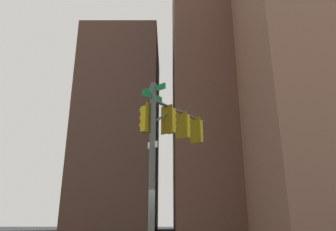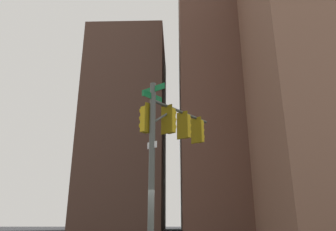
% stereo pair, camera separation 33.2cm
% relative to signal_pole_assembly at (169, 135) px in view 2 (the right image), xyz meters
% --- Properties ---
extents(signal_pole_assembly, '(3.29, 2.84, 6.54)m').
position_rel_signal_pole_assembly_xyz_m(signal_pole_assembly, '(0.00, 0.00, 0.00)').
color(signal_pole_assembly, '#4C514C').
rests_on(signal_pole_assembly, ground_plane).
extents(building_brick_nearside, '(27.29, 20.65, 41.39)m').
position_rel_signal_pole_assembly_xyz_m(building_brick_nearside, '(30.33, -20.83, 16.00)').
color(building_brick_nearside, '#845B47').
rests_on(building_brick_nearside, ground_plane).
extents(building_brick_midblock, '(20.16, 14.64, 37.49)m').
position_rel_signal_pole_assembly_xyz_m(building_brick_midblock, '(48.66, 9.53, 14.05)').
color(building_brick_midblock, '#4C3328').
rests_on(building_brick_midblock, ground_plane).
extents(building_glass_tower, '(31.27, 31.13, 71.16)m').
position_rel_signal_pole_assembly_xyz_m(building_glass_tower, '(50.77, -16.60, 30.88)').
color(building_glass_tower, '#9EC6C1').
rests_on(building_glass_tower, ground_plane).
extents(building_brick_farside, '(21.55, 18.80, 51.74)m').
position_rel_signal_pole_assembly_xyz_m(building_brick_farside, '(42.72, -10.42, 21.17)').
color(building_brick_farside, brown).
rests_on(building_brick_farside, ground_plane).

